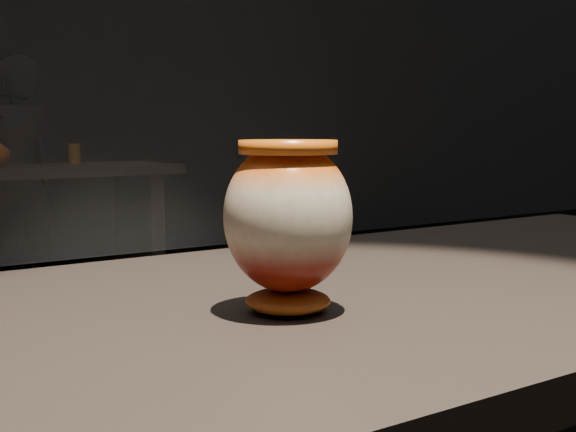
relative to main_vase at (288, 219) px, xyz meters
name	(u,v)px	position (x,y,z in m)	size (l,w,h in m)	color
main_vase	(288,219)	(0.00, 0.00, 0.00)	(0.17, 0.17, 0.20)	maroon
back_vase_right	(74,154)	(1.06, 3.53, -0.05)	(0.07, 0.07, 0.11)	#985A16
visitor	(16,178)	(1.01, 4.44, -0.23)	(0.57, 0.37, 1.55)	black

